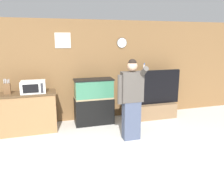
{
  "coord_description": "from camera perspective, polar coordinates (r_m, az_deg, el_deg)",
  "views": [
    {
      "loc": [
        -1.16,
        -2.84,
        2.12
      ],
      "look_at": [
        0.16,
        1.78,
        1.05
      ],
      "focal_mm": 35.0,
      "sensor_mm": 36.0,
      "label": 1
    }
  ],
  "objects": [
    {
      "name": "aquarium_on_stand",
      "position": [
        5.53,
        -4.76,
        -3.66
      ],
      "size": [
        0.97,
        0.43,
        1.16
      ],
      "color": "black",
      "rests_on": "ground_plane"
    },
    {
      "name": "tv_on_stand",
      "position": [
        6.04,
        10.58,
        -4.38
      ],
      "size": [
        1.54,
        0.4,
        1.32
      ],
      "color": "brown",
      "rests_on": "ground_plane"
    },
    {
      "name": "microwave",
      "position": [
        5.2,
        -19.88,
        0.17
      ],
      "size": [
        0.53,
        0.36,
        0.27
      ],
      "color": "white",
      "rests_on": "counter_island"
    },
    {
      "name": "counter_island",
      "position": [
        5.4,
        -21.21,
        -6.11
      ],
      "size": [
        1.31,
        0.54,
        0.94
      ],
      "color": "olive",
      "rests_on": "ground_plane"
    },
    {
      "name": "wall_back_paneled",
      "position": [
        5.79,
        -4.28,
        4.4
      ],
      "size": [
        10.0,
        0.08,
        2.6
      ],
      "color": "brown",
      "rests_on": "ground_plane"
    },
    {
      "name": "knife_block",
      "position": [
        5.3,
        -25.74,
        -0.2
      ],
      "size": [
        0.14,
        0.1,
        0.34
      ],
      "color": "brown",
      "rests_on": "counter_island"
    },
    {
      "name": "person_standing",
      "position": [
        4.58,
        5.07,
        -2.93
      ],
      "size": [
        0.54,
        0.41,
        1.73
      ],
      "color": "#424C66",
      "rests_on": "ground_plane"
    }
  ]
}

